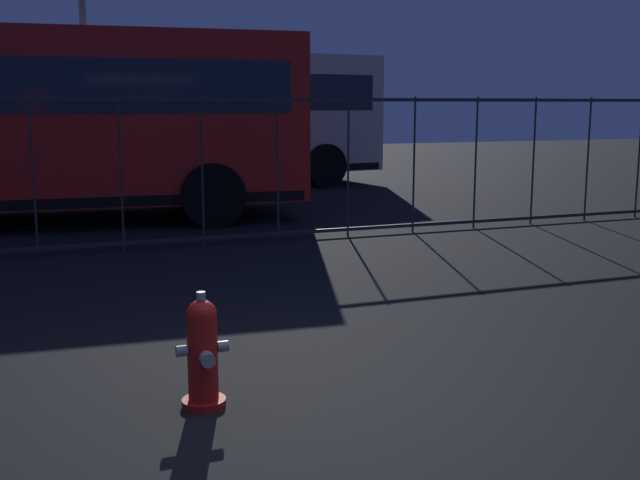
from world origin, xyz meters
TOP-DOWN VIEW (x-y plane):
  - ground_plane at (0.00, 0.00)m, footprint 60.00×60.00m
  - fire_hydrant at (-0.73, 0.56)m, footprint 0.33×0.31m
  - fence_barrier at (0.00, 6.15)m, footprint 18.03×0.04m
  - bus_far at (0.96, 13.18)m, footprint 10.74×3.87m

SIDE VIEW (x-z plane):
  - ground_plane at x=0.00m, z-range 0.00..0.00m
  - fire_hydrant at x=-0.73m, z-range -0.02..0.72m
  - fence_barrier at x=0.00m, z-range 0.02..2.02m
  - bus_far at x=0.96m, z-range 0.21..3.21m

